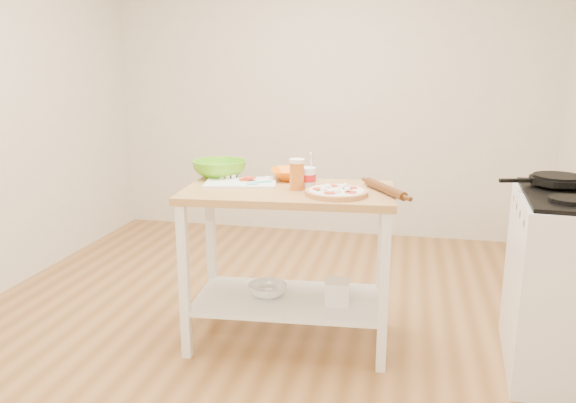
% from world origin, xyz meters
% --- Properties ---
extents(room_shell, '(4.04, 4.54, 2.74)m').
position_xyz_m(room_shell, '(0.00, 0.00, 1.35)').
color(room_shell, '#A06D3B').
rests_on(room_shell, ground).
extents(prep_island, '(1.18, 0.70, 0.90)m').
position_xyz_m(prep_island, '(0.12, 0.01, 0.65)').
color(prep_island, '#B18348').
rests_on(prep_island, ground).
extents(skillet, '(0.44, 0.29, 0.03)m').
position_xyz_m(skillet, '(1.51, 0.18, 0.98)').
color(skillet, black).
rests_on(skillet, gas_stove).
extents(pizza, '(0.33, 0.33, 0.05)m').
position_xyz_m(pizza, '(0.39, -0.07, 0.92)').
color(pizza, tan).
rests_on(pizza, prep_island).
extents(cutting_board, '(0.45, 0.37, 0.04)m').
position_xyz_m(cutting_board, '(-0.19, 0.12, 0.91)').
color(cutting_board, white).
rests_on(cutting_board, prep_island).
extents(spatula, '(0.13, 0.12, 0.01)m').
position_xyz_m(spatula, '(-0.07, 0.07, 0.92)').
color(spatula, '#55D6CE').
rests_on(spatula, cutting_board).
extents(knife, '(0.26, 0.11, 0.01)m').
position_xyz_m(knife, '(-0.24, 0.20, 0.92)').
color(knife, silver).
rests_on(knife, cutting_board).
extents(orange_bowl, '(0.29, 0.29, 0.06)m').
position_xyz_m(orange_bowl, '(0.08, 0.28, 0.93)').
color(orange_bowl, orange).
rests_on(orange_bowl, prep_island).
extents(green_bowl, '(0.40, 0.40, 0.10)m').
position_xyz_m(green_bowl, '(-0.36, 0.26, 0.95)').
color(green_bowl, '#5EB217').
rests_on(green_bowl, prep_island).
extents(beer_pint, '(0.08, 0.08, 0.17)m').
position_xyz_m(beer_pint, '(0.16, 0.01, 0.98)').
color(beer_pint, '#C76620').
rests_on(beer_pint, prep_island).
extents(yogurt_tub, '(0.09, 0.09, 0.20)m').
position_xyz_m(yogurt_tub, '(0.21, 0.08, 0.96)').
color(yogurt_tub, white).
rests_on(yogurt_tub, prep_island).
extents(rolling_pin, '(0.24, 0.37, 0.05)m').
position_xyz_m(rolling_pin, '(0.63, 0.01, 0.92)').
color(rolling_pin, '#593014').
rests_on(rolling_pin, prep_island).
extents(shelf_glass_bowl, '(0.24, 0.24, 0.07)m').
position_xyz_m(shelf_glass_bowl, '(-0.01, 0.02, 0.30)').
color(shelf_glass_bowl, silver).
rests_on(shelf_glass_bowl, prep_island).
extents(shelf_bin, '(0.14, 0.14, 0.13)m').
position_xyz_m(shelf_bin, '(0.40, 0.01, 0.33)').
color(shelf_bin, white).
rests_on(shelf_bin, prep_island).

